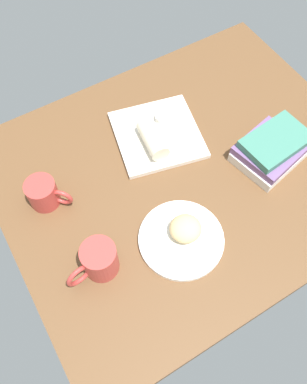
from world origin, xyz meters
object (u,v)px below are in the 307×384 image
object	(u,v)px
book_stack	(272,149)
coffee_mug	(44,193)
scone_pastry	(185,229)
square_plate	(157,135)
round_plate	(181,239)
breakfast_wrap	(153,139)
second_mug	(99,260)
sauce_cup	(163,117)

from	to	relation	value
book_stack	coffee_mug	distance (cm)	67.28
scone_pastry	square_plate	size ratio (longest dim) A/B	0.34
round_plate	square_plate	xyz separation A→B (cm)	(-12.75, -33.48, 0.10)
round_plate	breakfast_wrap	size ratio (longest dim) A/B	1.80
breakfast_wrap	coffee_mug	xyz separation A→B (cm)	(35.52, 0.56, -0.10)
scone_pastry	square_plate	distance (cm)	34.53
scone_pastry	breakfast_wrap	size ratio (longest dim) A/B	0.68
coffee_mug	second_mug	world-z (taller)	second_mug
square_plate	breakfast_wrap	size ratio (longest dim) A/B	1.99
scone_pastry	coffee_mug	size ratio (longest dim) A/B	0.79
round_plate	sauce_cup	distance (cm)	41.03
round_plate	coffee_mug	xyz separation A→B (cm)	(26.26, -29.93, 3.66)
round_plate	breakfast_wrap	world-z (taller)	breakfast_wrap
breakfast_wrap	book_stack	xyz separation A→B (cm)	(-28.55, 21.09, -0.49)
round_plate	coffee_mug	world-z (taller)	coffee_mug
breakfast_wrap	second_mug	distance (cm)	40.85
sauce_cup	book_stack	world-z (taller)	book_stack
scone_pastry	coffee_mug	distance (cm)	40.30
sauce_cup	book_stack	size ratio (longest dim) A/B	0.22
scone_pastry	book_stack	bearing A→B (deg)	-166.79
round_plate	coffee_mug	bearing A→B (deg)	-48.74
coffee_mug	breakfast_wrap	bearing A→B (deg)	-179.10
square_plate	coffee_mug	bearing A→B (deg)	5.20
coffee_mug	round_plate	bearing A→B (deg)	131.26
scone_pastry	sauce_cup	bearing A→B (deg)	-113.00
square_plate	second_mug	world-z (taller)	second_mug
scone_pastry	sauce_cup	world-z (taller)	scone_pastry
sauce_cup	second_mug	distance (cm)	51.26
book_stack	second_mug	world-z (taller)	second_mug
round_plate	breakfast_wrap	distance (cm)	32.08
scone_pastry	coffee_mug	world-z (taller)	coffee_mug
breakfast_wrap	second_mug	world-z (taller)	second_mug
square_plate	coffee_mug	distance (cm)	39.33
sauce_cup	breakfast_wrap	bearing A→B (deg)	40.62
round_plate	sauce_cup	size ratio (longest dim) A/B	4.43
sauce_cup	coffee_mug	world-z (taller)	coffee_mug
book_stack	round_plate	bearing A→B (deg)	13.96
book_stack	second_mug	size ratio (longest dim) A/B	1.61
square_plate	sauce_cup	xyz separation A→B (cm)	(-4.37, -3.75, 1.94)
round_plate	book_stack	distance (cm)	39.09
book_stack	second_mug	bearing A→B (deg)	4.79
breakfast_wrap	book_stack	distance (cm)	35.50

